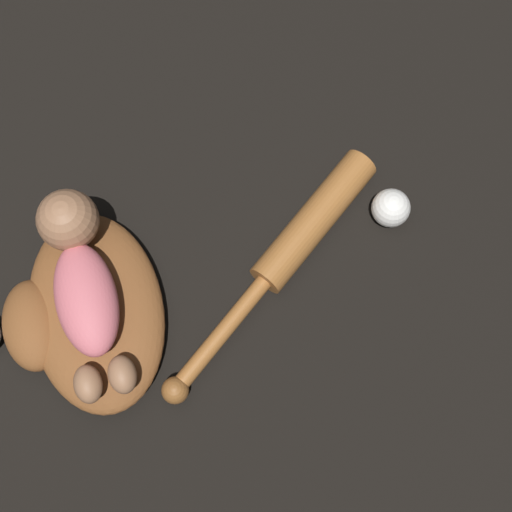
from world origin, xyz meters
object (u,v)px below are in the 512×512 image
at_px(baseball_glove, 86,313).
at_px(baseball, 391,208).
at_px(baby_figure, 81,275).
at_px(baseball_bat, 294,245).

height_order(baseball_glove, baseball, baseball_glove).
relative_size(baby_figure, baseball_bat, 0.67).
distance_m(baseball_glove, baseball, 0.55).
xyz_separation_m(baby_figure, baseball, (-0.14, -0.52, -0.08)).
height_order(baseball_glove, baseball_bat, baseball_glove).
height_order(baby_figure, baseball_bat, baby_figure).
height_order(baby_figure, baseball, baby_figure).
relative_size(baseball_bat, baseball, 7.53).
xyz_separation_m(baseball_glove, baby_figure, (0.03, -0.03, 0.08)).
bearing_deg(baseball, baby_figure, 75.26).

